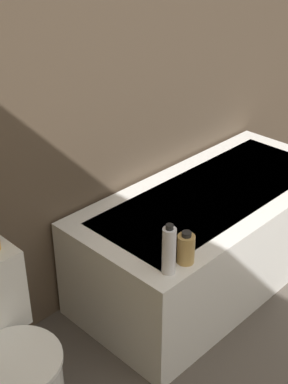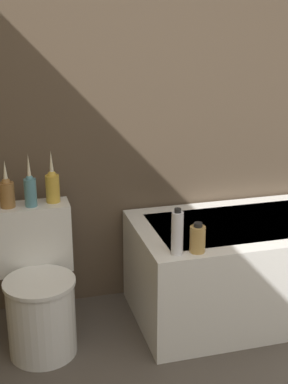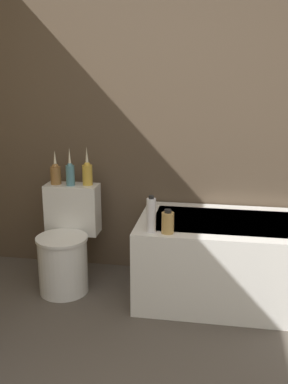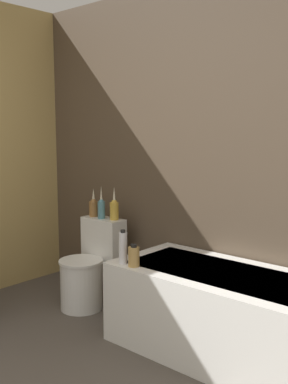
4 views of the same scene
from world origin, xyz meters
TOP-DOWN VIEW (x-y plane):
  - wall_back_tiled at (0.00, 2.42)m, footprint 6.40×0.06m
  - bathtub at (0.69, 2.00)m, footprint 1.62×0.74m
  - toilet at (-0.66, 1.99)m, footprint 0.39×0.53m
  - vase_gold at (-0.78, 2.16)m, footprint 0.08×0.08m
  - vase_silver at (-0.66, 2.14)m, footprint 0.06×0.06m
  - vase_bronze at (-0.54, 2.18)m, footprint 0.07×0.07m
  - shampoo_bottle_tall at (-0.00, 1.72)m, footprint 0.06×0.06m
  - shampoo_bottle_short at (0.10, 1.71)m, footprint 0.08×0.08m

SIDE VIEW (x-z plane):
  - bathtub at x=0.69m, z-range 0.00..0.57m
  - toilet at x=-0.66m, z-range -0.04..0.69m
  - shampoo_bottle_short at x=0.10m, z-range 0.56..0.71m
  - shampoo_bottle_tall at x=0.00m, z-range 0.56..0.80m
  - vase_gold at x=-0.78m, z-range 0.69..0.94m
  - vase_silver at x=-0.66m, z-range 0.68..0.96m
  - vase_bronze at x=-0.54m, z-range 0.68..0.96m
  - wall_back_tiled at x=0.00m, z-range 0.00..2.60m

